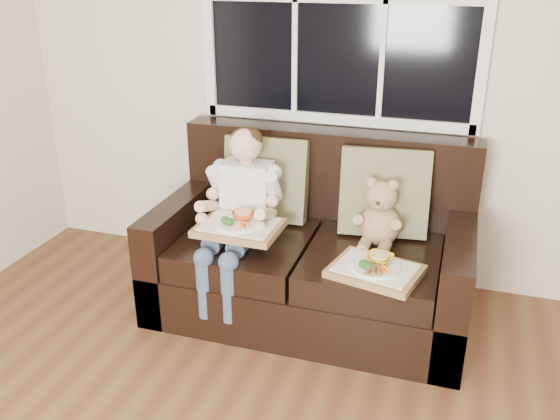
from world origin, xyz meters
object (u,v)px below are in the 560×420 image
(child, at_px, (241,201))
(tray_right, at_px, (376,269))
(tray_left, at_px, (239,226))
(teddy_bear, at_px, (380,217))
(loveseat, at_px, (313,257))

(child, relative_size, tray_right, 1.87)
(tray_left, height_order, tray_right, tray_left)
(tray_right, bearing_deg, teddy_bear, 110.07)
(tray_right, bearing_deg, tray_left, -172.56)
(child, distance_m, tray_right, 0.83)
(loveseat, height_order, tray_right, loveseat)
(teddy_bear, distance_m, tray_right, 0.37)
(tray_left, bearing_deg, teddy_bear, 22.85)
(loveseat, bearing_deg, child, -162.40)
(teddy_bear, distance_m, tray_left, 0.74)
(loveseat, distance_m, tray_left, 0.50)
(tray_left, relative_size, tray_right, 0.91)
(loveseat, xyz_separation_m, tray_right, (0.40, -0.34, 0.17))
(child, distance_m, tray_left, 0.17)
(child, relative_size, teddy_bear, 2.34)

